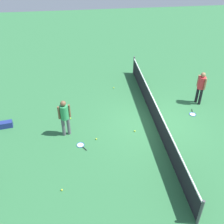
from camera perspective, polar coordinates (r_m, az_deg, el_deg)
ground_plane at (r=12.35m, az=9.06°, el=-2.38°), size 40.00×40.00×0.00m
court_net at (r=12.05m, az=9.28°, el=-0.49°), size 10.09×0.09×1.07m
player_near_side at (r=11.15m, az=-10.04°, el=-0.68°), size 0.40×0.53×1.70m
player_far_side at (r=13.74m, az=18.39°, el=5.37°), size 0.51×0.45×1.70m
tennis_racket_near_player at (r=11.12m, az=-6.63°, el=-7.04°), size 0.58×0.46×0.03m
tennis_racket_far_player at (r=13.33m, az=16.74°, el=-0.39°), size 0.61×0.39×0.03m
tennis_ball_near_player at (r=11.75m, az=4.85°, el=-4.04°), size 0.07×0.07×0.07m
tennis_ball_by_net at (r=11.32m, az=-3.37°, el=-5.75°), size 0.07×0.07×0.07m
tennis_ball_midcourt at (r=12.59m, az=-8.83°, el=-1.33°), size 0.07×0.07×0.07m
tennis_ball_baseline at (r=9.63m, az=-10.61°, el=-15.97°), size 0.07×0.07×0.07m
tennis_ball_stray_left at (r=14.81m, az=0.36°, el=5.18°), size 0.07×0.07×0.07m
equipment_bag at (r=12.81m, az=-21.99°, el=-2.54°), size 0.40×0.83×0.28m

